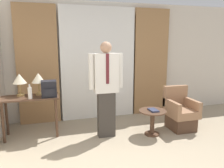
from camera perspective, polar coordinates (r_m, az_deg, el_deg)
The scene contains 13 objects.
wall_back at distance 5.21m, azimuth -3.87°, elevation 6.03°, with size 10.00×0.06×2.70m.
curtain_sheer_center at distance 5.09m, azimuth -3.55°, elevation 5.24°, with size 1.73×0.06×2.58m.
curtain_drape_left at distance 4.98m, azimuth -18.84°, elevation 4.54°, with size 0.87×0.06×2.58m.
curtain_drape_right at distance 5.54m, azimuth 10.18°, elevation 5.55°, with size 0.87×0.06×2.58m.
desk at distance 4.42m, azimuth -20.55°, elevation -4.93°, with size 1.05×0.49×0.78m.
table_lamp_left at distance 4.44m, azimuth -23.02°, elevation 1.05°, with size 0.25×0.25×0.43m.
table_lamp_right at distance 4.41m, azimuth -18.68°, elevation 1.29°, with size 0.25×0.25×0.43m.
bottle_near_edge at distance 4.20m, azimuth -20.65°, elevation -2.17°, with size 0.07×0.07×0.26m.
backpack at distance 4.24m, azimuth -16.13°, elevation -1.22°, with size 0.27×0.27×0.30m.
person at distance 4.06m, azimuth -1.54°, elevation -0.57°, with size 0.64×0.22×1.80m.
armchair at distance 4.80m, azimuth 17.36°, elevation -7.28°, with size 0.54×0.61×0.88m.
side_table at distance 4.36m, azimuth 10.52°, elevation -8.76°, with size 0.53×0.53×0.49m.
book at distance 4.29m, azimuth 10.74°, elevation -6.72°, with size 0.14×0.23×0.03m.
Camera 1 is at (-1.10, -2.16, 1.80)m, focal length 35.00 mm.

